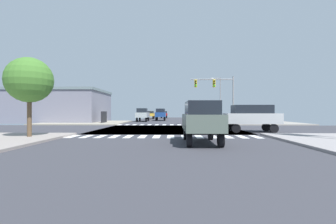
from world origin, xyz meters
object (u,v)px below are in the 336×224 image
object	(u,v)px
suv_outer_4	(201,118)
pickup_queued_1	(143,114)
bank_building	(62,106)
sedan_trailing_2	(164,114)
suv_nearside_1	(161,113)
sidewalk_tree	(29,80)
suv_farside_2	(252,116)
street_lamp	(219,95)
sedan_crossing_1	(151,114)
traffic_signal_mast	(217,89)

from	to	relation	value
suv_outer_4	pickup_queued_1	bearing A→B (deg)	103.99
bank_building	sedan_trailing_2	distance (m)	29.28
sedan_trailing_2	suv_nearside_1	bearing A→B (deg)	90.00
sedan_trailing_2	sidewalk_tree	bearing A→B (deg)	81.68
pickup_queued_1	bank_building	bearing A→B (deg)	11.62
suv_nearside_1	bank_building	bearing A→B (deg)	22.83
bank_building	suv_outer_4	size ratio (longest dim) A/B	3.37
sidewalk_tree	suv_outer_4	xyz separation A→B (m)	(11.00, -1.82, -2.43)
suv_nearside_1	suv_farside_2	size ratio (longest dim) A/B	1.00
pickup_queued_1	sedan_trailing_2	distance (m)	21.79
street_lamp	pickup_queued_1	bearing A→B (deg)	167.41
pickup_queued_1	suv_outer_4	xyz separation A→B (m)	(7.00, -28.09, 0.10)
sedan_crossing_1	traffic_signal_mast	bearing A→B (deg)	115.04
suv_farside_2	sedan_trailing_2	bearing A→B (deg)	12.22
sedan_crossing_1	suv_farside_2	bearing A→B (deg)	109.04
suv_nearside_1	pickup_queued_1	size ratio (longest dim) A/B	0.90
sedan_crossing_1	street_lamp	bearing A→B (deg)	126.92
street_lamp	suv_nearside_1	size ratio (longest dim) A/B	1.61
bank_building	sedan_trailing_2	bearing A→B (deg)	56.23
bank_building	sedan_trailing_2	size ratio (longest dim) A/B	3.61
pickup_queued_1	suv_outer_4	distance (m)	28.95
street_lamp	sedan_crossing_1	bearing A→B (deg)	126.92
sedan_crossing_1	sedan_trailing_2	bearing A→B (deg)	-112.67
street_lamp	bank_building	size ratio (longest dim) A/B	0.48
suv_farside_2	sedan_trailing_2	xyz separation A→B (m)	(-9.23, 42.62, -0.28)
sedan_trailing_2	street_lamp	bearing A→B (deg)	112.22
bank_building	traffic_signal_mast	bearing A→B (deg)	-16.20
bank_building	suv_outer_4	world-z (taller)	bank_building
suv_outer_4	sedan_trailing_2	bearing A→B (deg)	94.60
suv_farside_2	bank_building	bearing A→B (deg)	54.30
street_lamp	bank_building	bearing A→B (deg)	179.61
street_lamp	bank_building	world-z (taller)	street_lamp
suv_nearside_1	sedan_crossing_1	xyz separation A→B (m)	(-3.00, 10.28, -0.28)
bank_building	street_lamp	bearing A→B (deg)	-0.39
street_lamp	pickup_queued_1	xyz separation A→B (m)	(-13.00, 2.90, -3.18)
bank_building	suv_nearside_1	world-z (taller)	bank_building
sidewalk_tree	suv_nearside_1	size ratio (longest dim) A/B	1.16
sedan_trailing_2	traffic_signal_mast	bearing A→B (deg)	104.84
traffic_signal_mast	suv_farside_2	bearing A→B (deg)	-85.40
suv_farside_2	pickup_queued_1	distance (m)	24.34
suv_farside_2	traffic_signal_mast	bearing A→B (deg)	4.60
pickup_queued_1	sedan_trailing_2	world-z (taller)	pickup_queued_1
suv_farside_2	pickup_queued_1	world-z (taller)	pickup_queued_1
suv_nearside_1	sedan_trailing_2	distance (m)	17.46
sedan_trailing_2	suv_outer_4	bearing A→B (deg)	94.60
street_lamp	sedan_trailing_2	size ratio (longest dim) A/B	1.72
sidewalk_tree	pickup_queued_1	xyz separation A→B (m)	(4.00, 26.27, -2.53)
sidewalk_tree	sedan_trailing_2	bearing A→B (deg)	81.68
sedan_trailing_2	suv_outer_4	world-z (taller)	suv_outer_4
street_lamp	suv_outer_4	distance (m)	26.07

